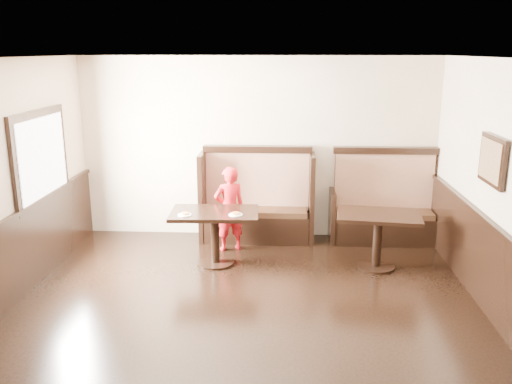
# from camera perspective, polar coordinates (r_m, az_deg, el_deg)

# --- Properties ---
(ground) EXTENTS (7.00, 7.00, 0.00)m
(ground) POSITION_cam_1_polar(r_m,az_deg,el_deg) (5.60, -1.72, -16.22)
(ground) COLOR black
(ground) RESTS_ON ground
(room_shell) EXTENTS (7.00, 7.00, 7.00)m
(room_shell) POSITION_cam_1_polar(r_m,az_deg,el_deg) (5.58, -4.62, -8.69)
(room_shell) COLOR beige
(room_shell) RESTS_ON ground
(booth_main) EXTENTS (1.75, 0.72, 1.45)m
(booth_main) POSITION_cam_1_polar(r_m,az_deg,el_deg) (8.43, 0.10, -1.47)
(booth_main) COLOR black
(booth_main) RESTS_ON ground
(booth_neighbor) EXTENTS (1.65, 0.72, 1.45)m
(booth_neighbor) POSITION_cam_1_polar(r_m,az_deg,el_deg) (8.57, 13.25, -1.93)
(booth_neighbor) COLOR black
(booth_neighbor) RESTS_ON ground
(table_main) EXTENTS (1.21, 0.78, 0.76)m
(table_main) POSITION_cam_1_polar(r_m,az_deg,el_deg) (7.42, -4.37, -3.37)
(table_main) COLOR black
(table_main) RESTS_ON ground
(table_neighbor) EXTENTS (1.18, 0.85, 0.76)m
(table_neighbor) POSITION_cam_1_polar(r_m,az_deg,el_deg) (7.46, 12.71, -3.67)
(table_neighbor) COLOR black
(table_neighbor) RESTS_ON ground
(child) EXTENTS (0.54, 0.45, 1.26)m
(child) POSITION_cam_1_polar(r_m,az_deg,el_deg) (7.92, -2.81, -1.77)
(child) COLOR red
(child) RESTS_ON ground
(pizza_plate_left) EXTENTS (0.19, 0.19, 0.03)m
(pizza_plate_left) POSITION_cam_1_polar(r_m,az_deg,el_deg) (7.25, -7.51, -2.34)
(pizza_plate_left) COLOR white
(pizza_plate_left) RESTS_ON table_main
(pizza_plate_right) EXTENTS (0.19, 0.19, 0.03)m
(pizza_plate_right) POSITION_cam_1_polar(r_m,az_deg,el_deg) (7.20, -2.16, -2.34)
(pizza_plate_right) COLOR white
(pizza_plate_right) RESTS_ON table_main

